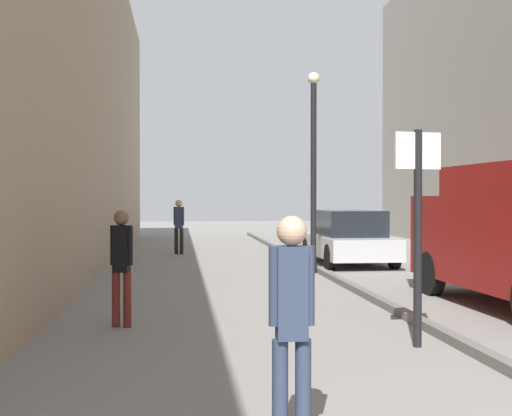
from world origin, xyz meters
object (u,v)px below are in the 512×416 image
object	(u,v)px
parked_car	(348,238)
street_sign_post	(418,218)
pedestrian_main_foreground	(122,260)
pedestrian_mid_block	(292,314)
lamp_post	(314,158)
pedestrian_far_crossing	(179,223)

from	to	relation	value
parked_car	street_sign_post	bearing A→B (deg)	-99.97
pedestrian_main_foreground	street_sign_post	distance (m)	4.06
pedestrian_mid_block	lamp_post	bearing A→B (deg)	79.18
pedestrian_main_foreground	parked_car	xyz separation A→B (m)	(5.33, 8.74, -0.22)
street_sign_post	lamp_post	distance (m)	8.40
pedestrian_main_foreground	street_sign_post	bearing A→B (deg)	168.85
pedestrian_mid_block	street_sign_post	distance (m)	3.85
pedestrian_mid_block	pedestrian_far_crossing	world-z (taller)	pedestrian_far_crossing
pedestrian_main_foreground	pedestrian_mid_block	xyz separation A→B (m)	(1.59, -4.92, 0.02)
parked_car	lamp_post	distance (m)	3.24
pedestrian_main_foreground	pedestrian_far_crossing	world-z (taller)	pedestrian_far_crossing
pedestrian_mid_block	street_sign_post	size ratio (longest dim) A/B	0.64
street_sign_post	lamp_post	xyz separation A→B (m)	(0.34, 8.31, 1.18)
pedestrian_main_foreground	parked_car	world-z (taller)	pedestrian_main_foreground
pedestrian_mid_block	parked_car	xyz separation A→B (m)	(3.74, 13.66, -0.25)
pedestrian_far_crossing	lamp_post	bearing A→B (deg)	-48.84
pedestrian_main_foreground	pedestrian_far_crossing	bearing A→B (deg)	-79.51
pedestrian_far_crossing	parked_car	world-z (taller)	pedestrian_far_crossing
pedestrian_main_foreground	lamp_post	size ratio (longest dim) A/B	0.34
pedestrian_main_foreground	lamp_post	distance (m)	7.90
pedestrian_mid_block	lamp_post	world-z (taller)	lamp_post
lamp_post	parked_car	bearing A→B (deg)	57.49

